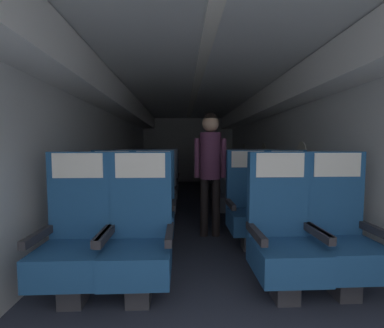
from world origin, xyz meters
TOP-DOWN VIEW (x-y plane):
  - ground at (0.00, 4.10)m, footprint 3.34×8.60m
  - fuselage_shell at (0.00, 4.34)m, footprint 3.22×8.25m
  - seat_a_left_window at (-1.07, 1.67)m, footprint 0.53×0.48m
  - seat_a_left_aisle at (-0.57, 1.66)m, footprint 0.53×0.48m
  - seat_a_right_aisle at (1.07, 1.66)m, footprint 0.53×0.48m
  - seat_a_right_window at (0.57, 1.64)m, footprint 0.53×0.48m
  - seat_b_left_window at (-1.07, 2.63)m, footprint 0.53×0.48m
  - seat_b_left_aisle at (-0.58, 2.62)m, footprint 0.53×0.48m
  - seat_b_right_aisle at (1.07, 2.64)m, footprint 0.53×0.48m
  - seat_b_right_window at (0.57, 2.62)m, footprint 0.53×0.48m
  - seat_c_left_window at (-1.07, 3.59)m, footprint 0.53×0.48m
  - seat_c_left_aisle at (-0.57, 3.58)m, footprint 0.53×0.48m
  - seat_c_right_aisle at (1.07, 3.61)m, footprint 0.53×0.48m
  - seat_c_right_window at (0.57, 3.60)m, footprint 0.53×0.48m
  - seat_d_left_window at (-1.06, 4.57)m, footprint 0.53×0.48m
  - seat_d_left_aisle at (-0.56, 4.58)m, footprint 0.53×0.48m
  - seat_d_right_aisle at (1.07, 4.58)m, footprint 0.53×0.48m
  - seat_d_right_window at (0.58, 4.56)m, footprint 0.53×0.48m
  - seat_e_left_window at (-1.07, 5.54)m, footprint 0.53×0.48m
  - seat_e_left_aisle at (-0.56, 5.54)m, footprint 0.53×0.48m
  - seat_e_right_aisle at (1.06, 5.54)m, footprint 0.53×0.48m
  - seat_e_right_window at (0.57, 5.54)m, footprint 0.53×0.48m
  - flight_attendant at (0.15, 3.01)m, footprint 0.43×0.28m

SIDE VIEW (x-z plane):
  - ground at x=0.00m, z-range -0.02..0.00m
  - seat_a_left_window at x=-1.07m, z-range -0.10..1.07m
  - seat_a_left_aisle at x=-0.57m, z-range -0.10..1.07m
  - seat_a_right_aisle at x=1.07m, z-range -0.10..1.07m
  - seat_a_right_window at x=0.57m, z-range -0.10..1.07m
  - seat_b_left_window at x=-1.07m, z-range -0.10..1.07m
  - seat_b_left_aisle at x=-0.58m, z-range -0.10..1.07m
  - seat_b_right_aisle at x=1.07m, z-range -0.10..1.07m
  - seat_b_right_window at x=0.57m, z-range -0.10..1.07m
  - seat_c_left_window at x=-1.07m, z-range -0.10..1.07m
  - seat_c_left_aisle at x=-0.57m, z-range -0.10..1.07m
  - seat_c_right_aisle at x=1.07m, z-range -0.10..1.07m
  - seat_c_right_window at x=0.57m, z-range -0.10..1.07m
  - seat_d_left_window at x=-1.06m, z-range -0.10..1.07m
  - seat_d_left_aisle at x=-0.56m, z-range -0.10..1.07m
  - seat_d_right_aisle at x=1.07m, z-range -0.10..1.07m
  - seat_d_right_window at x=0.58m, z-range -0.10..1.07m
  - seat_e_left_window at x=-1.07m, z-range -0.10..1.07m
  - seat_e_left_aisle at x=-0.56m, z-range -0.10..1.07m
  - seat_e_right_aisle at x=1.06m, z-range -0.10..1.07m
  - seat_e_right_window at x=0.57m, z-range -0.10..1.07m
  - flight_attendant at x=0.15m, z-range 0.20..1.86m
  - fuselage_shell at x=0.00m, z-range 0.51..2.76m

